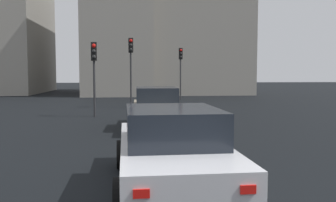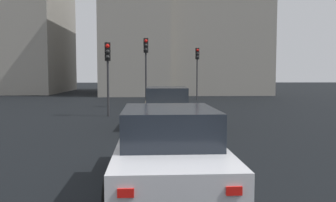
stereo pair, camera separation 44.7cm
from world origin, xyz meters
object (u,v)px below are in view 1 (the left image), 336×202
car_white_second (171,149)px  traffic_light_far_left (181,63)px  traffic_light_near_right (131,58)px  car_beige_lead (156,109)px  traffic_light_near_left (94,63)px

car_white_second → traffic_light_far_left: traffic_light_far_left is taller
car_white_second → traffic_light_near_right: bearing=1.5°
car_white_second → traffic_light_far_left: size_ratio=1.16×
car_white_second → traffic_light_far_left: 22.79m
car_beige_lead → traffic_light_near_right: bearing=7.1°
car_beige_lead → traffic_light_near_left: 5.21m
traffic_light_near_left → traffic_light_far_left: (10.96, -5.76, 0.35)m
traffic_light_near_left → traffic_light_near_right: (4.67, -1.79, 0.46)m
car_white_second → traffic_light_near_right: traffic_light_near_right is taller
car_white_second → traffic_light_near_right: 16.34m
car_white_second → traffic_light_near_left: bearing=11.2°
car_white_second → traffic_light_near_left: size_ratio=1.32×
car_beige_lead → car_white_second: (-7.48, 0.24, -0.03)m
car_white_second → traffic_light_far_left: (22.45, -3.25, 2.25)m
car_beige_lead → traffic_light_far_left: (14.97, -3.01, 2.22)m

